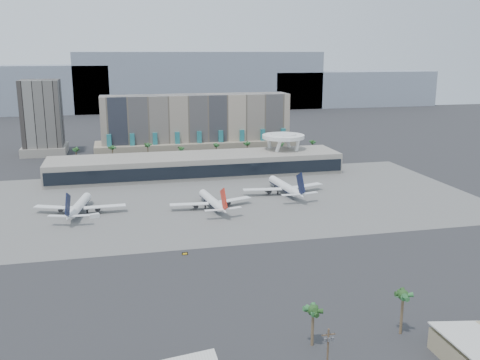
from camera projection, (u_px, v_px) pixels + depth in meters
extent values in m
plane|color=#232326|center=(239.00, 236.00, 211.48)|extent=(900.00, 900.00, 0.00)
cube|color=#5B5B59|center=(214.00, 199.00, 263.51)|extent=(260.00, 130.00, 0.06)
cube|color=gray|center=(200.00, 81.00, 661.22)|extent=(300.00, 60.00, 70.00)
cube|color=gray|center=(350.00, 89.00, 708.48)|extent=(220.00, 60.00, 45.00)
cube|color=tan|center=(196.00, 125.00, 374.32)|extent=(130.00, 22.00, 42.00)
cube|color=tan|center=(197.00, 148.00, 376.20)|extent=(140.00, 30.00, 10.00)
cube|color=#226F76|center=(109.00, 148.00, 352.50)|extent=(3.00, 2.00, 18.00)
cube|color=#226F76|center=(133.00, 147.00, 355.83)|extent=(3.00, 2.00, 18.00)
cube|color=#226F76|center=(155.00, 146.00, 359.15)|extent=(3.00, 2.00, 18.00)
cube|color=#226F76|center=(178.00, 145.00, 362.47)|extent=(3.00, 2.00, 18.00)
cube|color=#226F76|center=(199.00, 144.00, 365.80)|extent=(3.00, 2.00, 18.00)
cube|color=#226F76|center=(221.00, 144.00, 369.12)|extent=(3.00, 2.00, 18.00)
cube|color=#226F76|center=(242.00, 143.00, 372.44)|extent=(3.00, 2.00, 18.00)
cube|color=#226F76|center=(263.00, 142.00, 375.77)|extent=(3.00, 2.00, 18.00)
cube|color=#226F76|center=(283.00, 141.00, 379.09)|extent=(3.00, 2.00, 18.00)
cube|color=black|center=(42.00, 117.00, 373.53)|extent=(26.00, 26.00, 52.00)
cube|color=gray|center=(45.00, 150.00, 378.96)|extent=(30.00, 30.00, 6.00)
cube|color=gray|center=(197.00, 165.00, 314.14)|extent=(170.00, 32.00, 12.00)
cube|color=black|center=(201.00, 172.00, 298.93)|extent=(168.00, 0.60, 7.00)
cube|color=black|center=(196.00, 153.00, 312.43)|extent=(170.00, 12.00, 2.50)
cylinder|color=white|center=(290.00, 149.00, 338.26)|extent=(6.98, 6.99, 21.89)
cylinder|color=white|center=(270.00, 150.00, 335.44)|extent=(6.98, 6.99, 21.89)
cylinder|color=white|center=(276.00, 153.00, 323.39)|extent=(6.98, 6.99, 21.89)
cylinder|color=white|center=(296.00, 152.00, 326.21)|extent=(6.98, 6.99, 21.89)
cylinder|color=white|center=(283.00, 137.00, 328.70)|extent=(26.00, 26.00, 2.20)
cylinder|color=white|center=(283.00, 134.00, 328.39)|extent=(16.00, 16.00, 1.20)
cylinder|color=brown|center=(77.00, 159.00, 331.75)|extent=(0.70, 0.70, 12.00)
sphere|color=#22471C|center=(76.00, 150.00, 330.41)|extent=(2.80, 2.80, 2.80)
cylinder|color=brown|center=(113.00, 157.00, 336.62)|extent=(0.70, 0.70, 12.00)
sphere|color=#22471C|center=(112.00, 148.00, 335.28)|extent=(2.80, 2.80, 2.80)
cylinder|color=brown|center=(148.00, 156.00, 341.50)|extent=(0.70, 0.70, 12.00)
sphere|color=#22471C|center=(148.00, 147.00, 340.15)|extent=(2.80, 2.80, 2.80)
cylinder|color=brown|center=(181.00, 154.00, 346.15)|extent=(0.70, 0.70, 12.00)
sphere|color=#22471C|center=(181.00, 146.00, 344.81)|extent=(2.80, 2.80, 2.80)
cylinder|color=brown|center=(216.00, 153.00, 351.25)|extent=(0.70, 0.70, 12.00)
sphere|color=#22471C|center=(216.00, 144.00, 349.90)|extent=(2.80, 2.80, 2.80)
cylinder|color=brown|center=(248.00, 152.00, 356.12)|extent=(0.70, 0.70, 12.00)
sphere|color=#22471C|center=(248.00, 143.00, 354.78)|extent=(2.80, 2.80, 2.80)
cylinder|color=brown|center=(280.00, 150.00, 360.99)|extent=(0.70, 0.70, 12.00)
sphere|color=#22471C|center=(280.00, 142.00, 359.65)|extent=(2.80, 2.80, 2.80)
cylinder|color=brown|center=(312.00, 149.00, 366.09)|extent=(0.70, 0.70, 12.00)
sphere|color=#22471C|center=(312.00, 141.00, 364.75)|extent=(2.80, 2.80, 2.80)
cylinder|color=#4C3826|center=(328.00, 353.00, 118.79)|extent=(0.44, 0.44, 12.00)
cube|color=#4C3826|center=(328.00, 335.00, 117.70)|extent=(3.20, 0.22, 0.22)
cylinder|color=slate|center=(325.00, 340.00, 117.41)|extent=(0.56, 0.56, 0.90)
cylinder|color=slate|center=(329.00, 340.00, 117.60)|extent=(0.56, 0.56, 0.90)
cylinder|color=slate|center=(333.00, 339.00, 117.80)|extent=(0.56, 0.56, 0.90)
cylinder|color=black|center=(323.00, 334.00, 117.33)|extent=(0.12, 0.12, 0.30)
cylinder|color=black|center=(334.00, 333.00, 117.95)|extent=(0.12, 0.12, 0.30)
cylinder|color=white|center=(80.00, 205.00, 241.38)|extent=(9.00, 28.17, 4.09)
cylinder|color=black|center=(80.00, 205.00, 241.42)|extent=(8.82, 27.60, 4.01)
cone|color=white|center=(88.00, 195.00, 256.90)|extent=(4.84, 5.26, 4.09)
cone|color=white|center=(70.00, 216.00, 223.81)|extent=(5.66, 9.78, 4.09)
cube|color=white|center=(54.00, 207.00, 239.98)|extent=(18.58, 10.76, 0.36)
cube|color=white|center=(105.00, 206.00, 241.09)|extent=(18.51, 4.64, 0.36)
cylinder|color=black|center=(62.00, 209.00, 240.87)|extent=(2.94, 4.42, 2.25)
cylinder|color=black|center=(98.00, 208.00, 241.67)|extent=(2.94, 4.42, 2.25)
cube|color=black|center=(68.00, 205.00, 221.07)|extent=(2.16, 9.22, 10.76)
cube|color=white|center=(58.00, 216.00, 222.47)|extent=(8.47, 4.70, 0.26)
cube|color=white|center=(80.00, 216.00, 222.92)|extent=(8.26, 2.57, 0.26)
cylinder|color=black|center=(86.00, 204.00, 252.61)|extent=(0.51, 0.51, 1.64)
cylinder|color=black|center=(73.00, 212.00, 240.90)|extent=(0.72, 0.72, 1.64)
cylinder|color=black|center=(87.00, 211.00, 241.23)|extent=(0.72, 0.72, 1.64)
cylinder|color=white|center=(211.00, 200.00, 249.45)|extent=(7.23, 27.08, 3.93)
cylinder|color=black|center=(211.00, 200.00, 249.48)|extent=(7.08, 26.53, 3.85)
cone|color=white|center=(202.00, 192.00, 263.45)|extent=(4.45, 4.87, 3.93)
cone|color=white|center=(223.00, 210.00, 233.59)|extent=(5.00, 9.26, 3.93)
cube|color=white|center=(189.00, 204.00, 245.05)|extent=(17.95, 5.41, 0.34)
cube|color=white|center=(233.00, 200.00, 252.34)|extent=(17.99, 9.51, 0.34)
cylinder|color=black|center=(195.00, 205.00, 246.72)|extent=(2.63, 4.17, 2.16)
cylinder|color=black|center=(227.00, 202.00, 252.02)|extent=(2.63, 4.17, 2.16)
cube|color=red|center=(224.00, 199.00, 231.04)|extent=(1.60, 8.91, 10.34)
cube|color=white|center=(214.00, 210.00, 231.09)|extent=(7.89, 2.28, 0.25)
cube|color=white|center=(233.00, 208.00, 234.07)|extent=(8.15, 4.14, 0.25)
cylinder|color=black|center=(205.00, 200.00, 259.62)|extent=(0.49, 0.49, 1.57)
cylinder|color=black|center=(205.00, 207.00, 248.14)|extent=(0.69, 0.69, 1.57)
cylinder|color=black|center=(218.00, 206.00, 250.26)|extent=(0.69, 0.69, 1.57)
cylinder|color=white|center=(283.00, 186.00, 274.40)|extent=(7.09, 29.81, 4.33)
cylinder|color=black|center=(283.00, 186.00, 274.44)|extent=(6.95, 29.22, 4.24)
cone|color=white|center=(271.00, 179.00, 290.00)|extent=(4.77, 5.26, 4.33)
cone|color=white|center=(299.00, 194.00, 256.74)|extent=(5.23, 10.11, 4.33)
cube|color=white|center=(262.00, 189.00, 269.87)|extent=(19.86, 6.54, 0.38)
cube|color=white|center=(305.00, 186.00, 277.25)|extent=(19.89, 9.96, 0.38)
cylinder|color=black|center=(268.00, 191.00, 271.63)|extent=(2.78, 4.54, 2.38)
cylinder|color=black|center=(299.00, 188.00, 277.00)|extent=(2.78, 4.54, 2.38)
cube|color=black|center=(301.00, 184.00, 253.91)|extent=(1.46, 9.84, 11.40)
cube|color=white|center=(291.00, 195.00, 254.10)|extent=(8.76, 2.77, 0.27)
cube|color=white|center=(309.00, 193.00, 257.12)|extent=(8.98, 4.32, 0.27)
cylinder|color=black|center=(275.00, 186.00, 285.73)|extent=(0.54, 0.54, 1.73)
cylinder|color=black|center=(278.00, 193.00, 273.05)|extent=(0.76, 0.76, 1.73)
cylinder|color=black|center=(290.00, 191.00, 275.20)|extent=(0.76, 0.76, 1.73)
cube|color=silver|center=(95.00, 216.00, 234.40)|extent=(4.33, 3.15, 1.91)
cube|color=silver|center=(222.00, 208.00, 245.63)|extent=(3.59, 2.34, 1.74)
cube|color=black|center=(185.00, 254.00, 192.08)|extent=(2.15, 0.30, 0.98)
cube|color=yellow|center=(185.00, 254.00, 191.91)|extent=(1.56, 0.05, 0.59)
cylinder|color=black|center=(183.00, 254.00, 191.95)|extent=(0.12, 0.12, 0.59)
cylinder|color=black|center=(187.00, 254.00, 192.30)|extent=(0.12, 0.12, 0.59)
cylinder|color=brown|center=(313.00, 327.00, 132.05)|extent=(0.70, 0.70, 9.82)
sphere|color=#22471C|center=(313.00, 310.00, 130.97)|extent=(2.80, 2.80, 2.80)
cylinder|color=brown|center=(402.00, 314.00, 137.47)|extent=(0.70, 0.70, 11.15)
sphere|color=#22471C|center=(403.00, 295.00, 136.23)|extent=(2.80, 2.80, 2.80)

